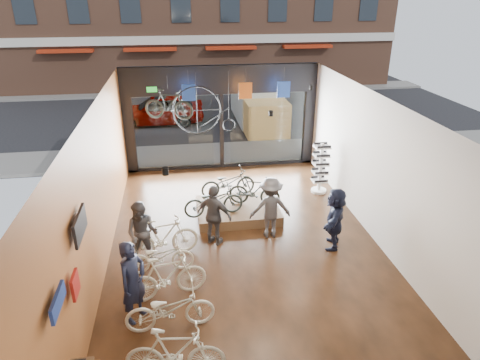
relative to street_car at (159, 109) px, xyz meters
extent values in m
cube|color=black|center=(2.49, -12.00, -0.77)|extent=(7.00, 12.00, 0.04)
cube|color=black|center=(2.49, -12.00, 3.07)|extent=(7.00, 12.00, 0.04)
cube|color=#A56733|center=(-1.03, -12.00, 1.15)|extent=(0.04, 12.00, 3.80)
cube|color=beige|center=(6.01, -12.00, 1.15)|extent=(0.04, 12.00, 3.80)
cube|color=#198C26|center=(0.09, -6.12, 2.30)|extent=(0.35, 0.06, 0.18)
cube|color=black|center=(2.49, 3.00, -0.76)|extent=(30.00, 18.00, 0.02)
cube|color=slate|center=(2.49, -4.80, -0.69)|extent=(30.00, 2.40, 0.12)
cube|color=slate|center=(2.49, 7.00, -0.69)|extent=(30.00, 2.00, 0.12)
imported|color=gray|center=(0.00, 0.00, 0.00)|extent=(4.38, 1.76, 1.49)
imported|color=beige|center=(0.64, -15.54, -0.22)|extent=(1.79, 0.69, 1.05)
imported|color=beige|center=(0.54, -14.35, -0.28)|extent=(1.79, 0.72, 0.93)
imported|color=beige|center=(0.48, -13.38, -0.22)|extent=(1.82, 0.84, 1.06)
imported|color=beige|center=(0.31, -12.41, -0.33)|extent=(1.61, 0.62, 0.83)
imported|color=beige|center=(0.38, -11.76, -0.21)|extent=(1.84, 0.83, 1.07)
cube|color=#48351B|center=(2.53, -9.92, -0.60)|extent=(2.40, 1.80, 0.30)
imported|color=black|center=(1.78, -10.35, 0.00)|extent=(1.77, 0.82, 0.89)
imported|color=black|center=(3.03, -9.90, 0.02)|extent=(1.59, 0.92, 0.92)
imported|color=black|center=(2.34, -9.18, 0.00)|extent=(1.77, 0.85, 0.89)
imported|color=#161C33|center=(-0.15, -13.96, 0.16)|extent=(0.74, 0.79, 1.81)
imported|color=#3F3F44|center=(-0.09, -11.98, 0.08)|extent=(0.93, 0.79, 1.65)
imported|color=#3F3F44|center=(1.71, -11.37, 0.09)|extent=(1.04, 0.88, 1.68)
imported|color=#3F3F44|center=(3.23, -11.20, 0.12)|extent=(1.13, 0.67, 1.73)
imported|color=#161C33|center=(4.76, -11.95, 0.09)|extent=(1.07, 1.62, 1.67)
imported|color=black|center=(0.66, -7.80, 2.18)|extent=(1.64, 0.95, 0.95)
cube|color=#1E3F99|center=(1.33, -6.80, 2.30)|extent=(0.45, 0.03, 0.55)
cube|color=#CC5919|center=(3.25, -6.80, 2.30)|extent=(0.45, 0.03, 0.55)
cube|color=#1E3F99|center=(4.58, -6.80, 2.30)|extent=(0.45, 0.03, 0.55)
camera|label=1|loc=(0.93, -21.10, 5.48)|focal=32.00mm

